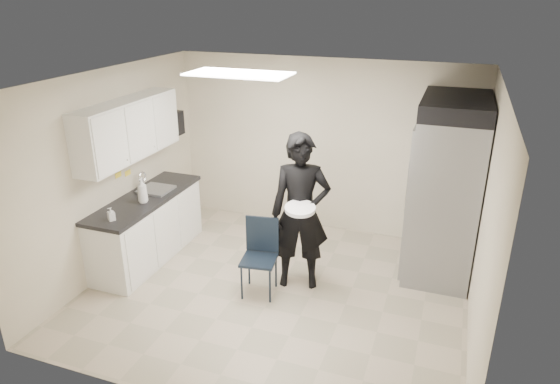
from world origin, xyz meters
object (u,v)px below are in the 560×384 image
at_px(commercial_fridge, 445,195).
at_px(lower_counter, 148,229).
at_px(folding_chair, 259,260).
at_px(man_tuxedo, 300,213).

bearing_deg(commercial_fridge, lower_counter, -164.12).
relative_size(folding_chair, man_tuxedo, 0.47).
xyz_separation_m(lower_counter, man_tuxedo, (2.16, 0.08, 0.55)).
relative_size(lower_counter, folding_chair, 2.07).
bearing_deg(man_tuxedo, folding_chair, -151.69).
distance_m(commercial_fridge, folding_chair, 2.51).
bearing_deg(commercial_fridge, man_tuxedo, -148.28).
relative_size(lower_counter, man_tuxedo, 0.97).
distance_m(commercial_fridge, man_tuxedo, 1.90).
height_order(commercial_fridge, folding_chair, commercial_fridge).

